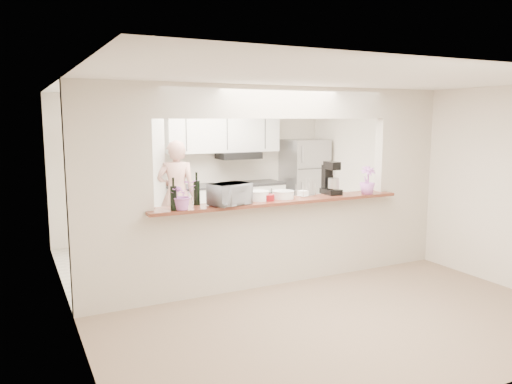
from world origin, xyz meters
TOP-DOWN VIEW (x-y plane):
  - floor at (0.00, 0.00)m, footprint 6.00×6.00m
  - tile_overlay at (0.00, 1.55)m, footprint 5.00×2.90m
  - partition at (0.00, 0.00)m, footprint 5.00×0.15m
  - bar_counter at (0.00, -0.00)m, footprint 3.40×0.38m
  - kitchen_cabinets at (-0.19, 2.72)m, footprint 3.15×0.62m
  - refrigerator at (2.05, 2.65)m, footprint 0.75×0.70m
  - flower_left at (-1.30, -0.15)m, footprint 0.34×0.31m
  - wine_bottle_a at (-1.05, 0.07)m, footprint 0.08×0.08m
  - wine_bottle_b at (-1.40, -0.15)m, footprint 0.07×0.07m
  - toaster_oven at (-0.70, -0.10)m, footprint 0.53×0.43m
  - serving_bowls at (-0.70, 0.05)m, footprint 0.41×0.41m
  - plate_stack_a at (-0.25, 0.03)m, footprint 0.26×0.26m
  - plate_stack_b at (0.10, 0.03)m, footprint 0.28×0.28m
  - red_bowl at (-0.15, -0.03)m, footprint 0.16×0.16m
  - tan_bowl at (0.05, 0.08)m, footprint 0.14×0.14m
  - utensil_caddy at (0.45, 0.05)m, footprint 0.29×0.21m
  - stand_mixer at (0.85, 0.06)m, footprint 0.21×0.31m
  - flower_right at (1.30, -0.15)m, footprint 0.26×0.26m
  - person at (-0.60, 2.30)m, footprint 0.74×0.62m

SIDE VIEW (x-z plane):
  - floor at x=0.00m, z-range 0.00..0.00m
  - tile_overlay at x=0.00m, z-range 0.00..0.01m
  - bar_counter at x=0.00m, z-range 0.03..1.12m
  - refrigerator at x=2.05m, z-range 0.00..1.70m
  - person at x=-0.60m, z-range 0.00..1.75m
  - kitchen_cabinets at x=-0.19m, z-range -0.15..2.10m
  - tan_bowl at x=0.05m, z-range 1.09..1.16m
  - red_bowl at x=-0.15m, z-range 1.09..1.17m
  - plate_stack_b at x=0.10m, z-range 1.09..1.19m
  - plate_stack_a at x=-0.25m, z-range 1.09..1.21m
  - utensil_caddy at x=0.45m, z-range 1.07..1.31m
  - serving_bowls at x=-0.70m, z-range 1.09..1.32m
  - toaster_oven at x=-0.70m, z-range 1.09..1.35m
  - wine_bottle_b at x=-1.40m, z-range 1.05..1.42m
  - wine_bottle_a at x=-1.05m, z-range 1.05..1.44m
  - flower_left at x=-1.30m, z-range 1.09..1.43m
  - flower_right at x=1.30m, z-range 1.09..1.47m
  - stand_mixer at x=0.85m, z-range 1.07..1.51m
  - partition at x=0.00m, z-range 0.23..2.73m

